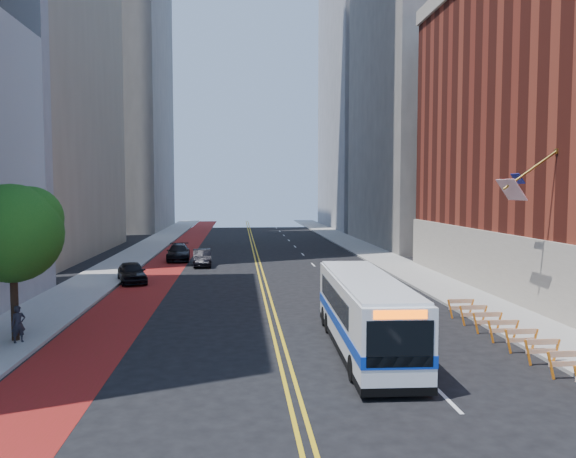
# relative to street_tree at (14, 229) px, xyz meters

# --- Properties ---
(ground) EXTENTS (160.00, 160.00, 0.00)m
(ground) POSITION_rel_street_tree_xyz_m (11.24, -6.04, -4.91)
(ground) COLOR black
(ground) RESTS_ON ground
(sidewalk_left) EXTENTS (4.00, 140.00, 0.15)m
(sidewalk_left) POSITION_rel_street_tree_xyz_m (-0.76, 23.96, -4.84)
(sidewalk_left) COLOR gray
(sidewalk_left) RESTS_ON ground
(sidewalk_right) EXTENTS (4.00, 140.00, 0.15)m
(sidewalk_right) POSITION_rel_street_tree_xyz_m (23.24, 23.96, -4.84)
(sidewalk_right) COLOR gray
(sidewalk_right) RESTS_ON ground
(bus_lane_paint) EXTENTS (3.60, 140.00, 0.01)m
(bus_lane_paint) POSITION_rel_street_tree_xyz_m (3.14, 23.96, -4.91)
(bus_lane_paint) COLOR maroon
(bus_lane_paint) RESTS_ON ground
(center_line_inner) EXTENTS (0.14, 140.00, 0.01)m
(center_line_inner) POSITION_rel_street_tree_xyz_m (11.06, 23.96, -4.91)
(center_line_inner) COLOR gold
(center_line_inner) RESTS_ON ground
(center_line_outer) EXTENTS (0.14, 140.00, 0.01)m
(center_line_outer) POSITION_rel_street_tree_xyz_m (11.42, 23.96, -4.91)
(center_line_outer) COLOR gold
(center_line_outer) RESTS_ON ground
(lane_dashes) EXTENTS (0.14, 98.20, 0.01)m
(lane_dashes) POSITION_rel_street_tree_xyz_m (16.04, 31.96, -4.90)
(lane_dashes) COLOR silver
(lane_dashes) RESTS_ON ground
(midrise_right_near) EXTENTS (18.00, 26.00, 40.00)m
(midrise_right_near) POSITION_rel_street_tree_xyz_m (34.24, 41.96, 15.09)
(midrise_right_near) COLOR slate
(midrise_right_near) RESTS_ON ground
(midrise_right_far) EXTENTS (20.00, 28.00, 55.00)m
(midrise_right_far) POSITION_rel_street_tree_xyz_m (35.24, 71.96, 22.59)
(midrise_right_far) COLOR gray
(midrise_right_far) RESTS_ON ground
(midrise_left_far) EXTENTS (20.00, 26.00, 65.00)m
(midrise_left_far) POSITION_rel_street_tree_xyz_m (-12.76, 71.96, 27.59)
(midrise_left_far) COLOR slate
(midrise_left_far) RESTS_ON ground
(construction_barriers) EXTENTS (1.42, 10.91, 1.00)m
(construction_barriers) POSITION_rel_street_tree_xyz_m (20.84, -2.62, -4.24)
(construction_barriers) COLOR orange
(construction_barriers) RESTS_ON ground
(street_tree) EXTENTS (4.20, 4.20, 6.70)m
(street_tree) POSITION_rel_street_tree_xyz_m (0.00, 0.00, 0.00)
(street_tree) COLOR black
(street_tree) RESTS_ON sidewalk_left
(transit_bus) EXTENTS (2.78, 11.16, 3.05)m
(transit_bus) POSITION_rel_street_tree_xyz_m (14.63, -2.43, -3.32)
(transit_bus) COLOR silver
(transit_bus) RESTS_ON ground
(car_a) EXTENTS (2.97, 4.68, 1.49)m
(car_a) POSITION_rel_street_tree_xyz_m (1.94, 15.63, -4.17)
(car_a) COLOR black
(car_a) RESTS_ON ground
(car_b) EXTENTS (1.84, 4.43, 1.42)m
(car_b) POSITION_rel_street_tree_xyz_m (6.34, 24.07, -4.20)
(car_b) COLOR black
(car_b) RESTS_ON ground
(car_c) EXTENTS (2.43, 5.26, 1.49)m
(car_c) POSITION_rel_street_tree_xyz_m (3.90, 28.08, -4.17)
(car_c) COLOR black
(car_c) RESTS_ON ground
(pedestrian) EXTENTS (0.68, 0.64, 1.56)m
(pedestrian) POSITION_rel_street_tree_xyz_m (0.23, -0.44, -3.98)
(pedestrian) COLOR black
(pedestrian) RESTS_ON sidewalk_left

